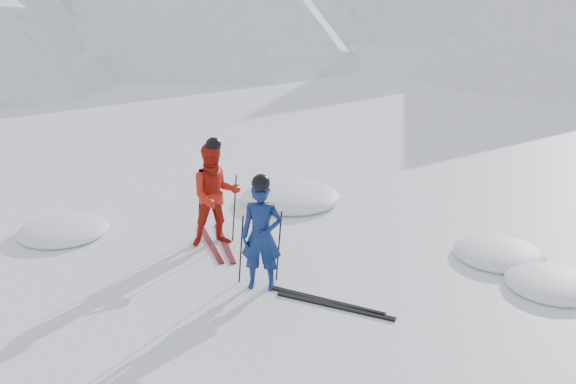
{
  "coord_description": "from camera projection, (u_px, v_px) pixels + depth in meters",
  "views": [
    {
      "loc": [
        -1.88,
        -8.47,
        4.14
      ],
      "look_at": [
        -1.49,
        0.5,
        1.1
      ],
      "focal_mm": 38.0,
      "sensor_mm": 36.0,
      "label": 1
    }
  ],
  "objects": [
    {
      "name": "ski_worn_left",
      "position": [
        210.0,
        243.0,
        10.31
      ],
      "size": [
        0.57,
        1.65,
        0.03
      ],
      "primitive_type": "cube",
      "rotation": [
        0.0,
        0.0,
        0.29
      ],
      "color": "black",
      "rests_on": "ground"
    },
    {
      "name": "ski_loose_a",
      "position": [
        326.0,
        301.0,
        8.42
      ],
      "size": [
        1.52,
        0.91,
        0.03
      ],
      "primitive_type": "cube",
      "rotation": [
        0.0,
        0.0,
        1.06
      ],
      "color": "black",
      "rests_on": "ground"
    },
    {
      "name": "pole_red_right",
      "position": [
        234.0,
        208.0,
        10.29
      ],
      "size": [
        0.12,
        0.08,
        1.16
      ],
      "primitive_type": "cylinder",
      "rotation": [
        -0.05,
        0.08,
        0.0
      ],
      "color": "black",
      "rests_on": "ground"
    },
    {
      "name": "snow_lumps",
      "position": [
        304.0,
        226.0,
        11.07
      ],
      "size": [
        9.12,
        5.56,
        0.44
      ],
      "color": "white",
      "rests_on": "ground"
    },
    {
      "name": "pole_blue_left",
      "position": [
        241.0,
        249.0,
        8.79
      ],
      "size": [
        0.11,
        0.08,
        1.07
      ],
      "primitive_type": "cylinder",
      "rotation": [
        0.05,
        0.08,
        0.0
      ],
      "color": "black",
      "rests_on": "ground"
    },
    {
      "name": "skier_red",
      "position": [
        215.0,
        195.0,
        10.04
      ],
      "size": [
        0.98,
        0.85,
        1.74
      ],
      "primitive_type": "imported",
      "rotation": [
        0.0,
        0.0,
        0.25
      ],
      "color": "#B21B0E",
      "rests_on": "ground"
    },
    {
      "name": "ground",
      "position": [
        386.0,
        268.0,
        9.42
      ],
      "size": [
        160.0,
        160.0,
        0.0
      ],
      "primitive_type": "plane",
      "color": "white",
      "rests_on": "ground"
    },
    {
      "name": "pole_blue_right",
      "position": [
        279.0,
        246.0,
        8.91
      ],
      "size": [
        0.11,
        0.07,
        1.07
      ],
      "primitive_type": "cylinder",
      "rotation": [
        -0.04,
        0.08,
        0.0
      ],
      "color": "black",
      "rests_on": "ground"
    },
    {
      "name": "ski_loose_b",
      "position": [
        335.0,
        306.0,
        8.28
      ],
      "size": [
        1.55,
        0.86,
        0.03
      ],
      "primitive_type": "cube",
      "rotation": [
        0.0,
        0.0,
        1.09
      ],
      "color": "black",
      "rests_on": "ground"
    },
    {
      "name": "pole_red_left",
      "position": [
        199.0,
        207.0,
        10.36
      ],
      "size": [
        0.12,
        0.09,
        1.16
      ],
      "primitive_type": "cylinder",
      "rotation": [
        0.06,
        0.08,
        0.0
      ],
      "color": "black",
      "rests_on": "ground"
    },
    {
      "name": "ski_worn_right",
      "position": [
        224.0,
        243.0,
        10.32
      ],
      "size": [
        0.46,
        1.68,
        0.03
      ],
      "primitive_type": "cube",
      "rotation": [
        0.0,
        0.0,
        0.22
      ],
      "color": "black",
      "rests_on": "ground"
    },
    {
      "name": "skier_blue",
      "position": [
        262.0,
        236.0,
        8.58
      ],
      "size": [
        0.64,
        0.48,
        1.6
      ],
      "primitive_type": "imported",
      "rotation": [
        0.0,
        0.0,
        -0.17
      ],
      "color": "navy",
      "rests_on": "ground"
    }
  ]
}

